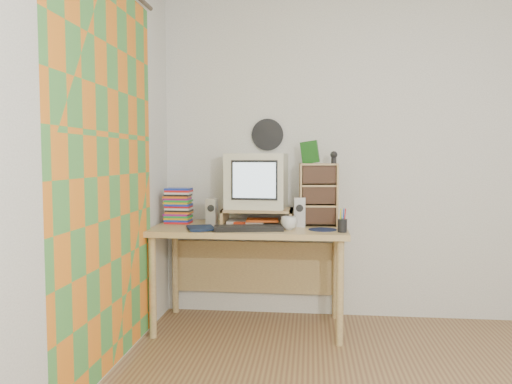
% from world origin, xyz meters
% --- Properties ---
extents(back_wall, '(3.50, 0.00, 3.50)m').
position_xyz_m(back_wall, '(0.00, 1.75, 1.25)').
color(back_wall, white).
rests_on(back_wall, floor).
extents(left_wall, '(0.00, 3.50, 3.50)m').
position_xyz_m(left_wall, '(-1.75, 0.00, 1.25)').
color(left_wall, white).
rests_on(left_wall, floor).
extents(curtain, '(0.00, 2.20, 2.20)m').
position_xyz_m(curtain, '(-1.71, 0.48, 1.15)').
color(curtain, orange).
rests_on(curtain, left_wall).
extents(wall_disc, '(0.25, 0.02, 0.25)m').
position_xyz_m(wall_disc, '(-0.93, 1.73, 1.43)').
color(wall_disc, black).
rests_on(wall_disc, back_wall).
extents(desk, '(1.40, 0.70, 0.75)m').
position_xyz_m(desk, '(-1.03, 1.44, 0.62)').
color(desk, '#D3B871').
rests_on(desk, floor).
extents(monitor_riser, '(0.52, 0.30, 0.12)m').
position_xyz_m(monitor_riser, '(-0.98, 1.48, 0.84)').
color(monitor_riser, tan).
rests_on(monitor_riser, desk).
extents(crt_monitor, '(0.46, 0.46, 0.41)m').
position_xyz_m(crt_monitor, '(-0.99, 1.53, 1.08)').
color(crt_monitor, beige).
rests_on(crt_monitor, monitor_riser).
extents(speaker_left, '(0.08, 0.08, 0.20)m').
position_xyz_m(speaker_left, '(-1.31, 1.41, 0.85)').
color(speaker_left, '#A7A7AB').
rests_on(speaker_left, desk).
extents(speaker_right, '(0.08, 0.08, 0.21)m').
position_xyz_m(speaker_right, '(-0.67, 1.42, 0.86)').
color(speaker_right, '#A7A7AB').
rests_on(speaker_right, desk).
extents(keyboard, '(0.49, 0.24, 0.03)m').
position_xyz_m(keyboard, '(-1.01, 1.17, 0.77)').
color(keyboard, black).
rests_on(keyboard, desk).
extents(dvd_stack, '(0.19, 0.14, 0.27)m').
position_xyz_m(dvd_stack, '(-1.59, 1.50, 0.88)').
color(dvd_stack, brown).
rests_on(dvd_stack, desk).
extents(cd_rack, '(0.29, 0.17, 0.46)m').
position_xyz_m(cd_rack, '(-0.53, 1.48, 0.98)').
color(cd_rack, tan).
rests_on(cd_rack, desk).
extents(mug, '(0.12, 0.12, 0.09)m').
position_xyz_m(mug, '(-0.74, 1.25, 0.80)').
color(mug, silver).
rests_on(mug, desk).
extents(diary, '(0.26, 0.23, 0.04)m').
position_xyz_m(diary, '(-1.43, 1.15, 0.77)').
color(diary, '#0E1934').
rests_on(diary, desk).
extents(mousepad, '(0.20, 0.20, 0.00)m').
position_xyz_m(mousepad, '(-0.50, 1.26, 0.75)').
color(mousepad, '#101A36').
rests_on(mousepad, desk).
extents(pen_cup, '(0.08, 0.08, 0.12)m').
position_xyz_m(pen_cup, '(-0.38, 1.16, 0.81)').
color(pen_cup, black).
rests_on(pen_cup, desk).
extents(papers, '(0.28, 0.22, 0.04)m').
position_xyz_m(papers, '(-1.03, 1.50, 0.77)').
color(papers, silver).
rests_on(papers, desk).
extents(red_box, '(0.09, 0.07, 0.04)m').
position_xyz_m(red_box, '(-1.10, 1.32, 0.77)').
color(red_box, '#AB2912').
rests_on(red_box, desk).
extents(game_box, '(0.13, 0.06, 0.16)m').
position_xyz_m(game_box, '(-0.60, 1.50, 1.29)').
color(game_box, '#185317').
rests_on(game_box, cd_rack).
extents(webcam, '(0.05, 0.05, 0.09)m').
position_xyz_m(webcam, '(-0.42, 1.44, 1.25)').
color(webcam, black).
rests_on(webcam, cd_rack).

